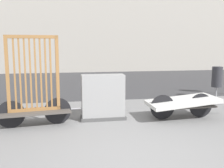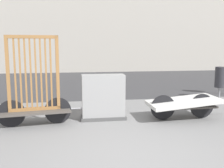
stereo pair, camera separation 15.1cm
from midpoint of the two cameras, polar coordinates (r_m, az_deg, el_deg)
The scene contains 6 objects.
ground_plane at distance 4.28m, azimuth 5.16°, elevation -15.75°, with size 60.00×60.00×0.00m, color slate.
road_strip at distance 12.67m, azimuth -4.22°, elevation 0.53°, with size 56.00×8.79×0.01m.
bike_cart_with_bedframe at distance 5.91m, azimuth -15.79°, elevation -2.29°, with size 2.24×0.78×1.96m.
bike_cart_with_mattress at distance 6.50m, azimuth 15.84°, elevation -4.05°, with size 2.28×0.88×0.59m.
utility_cabinet at distance 6.21m, azimuth -1.23°, elevation -3.23°, with size 1.06×0.43×1.07m.
trash_bin at distance 9.19m, azimuth 22.92°, elevation 1.32°, with size 0.33×0.33×1.06m.
Camera 2 is at (-0.87, -3.80, 1.76)m, focal length 42.00 mm.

